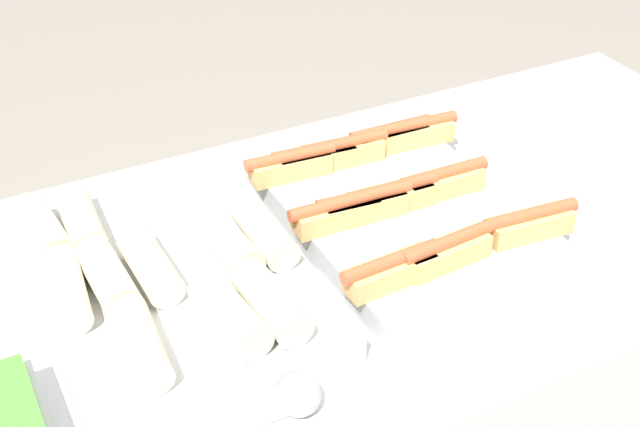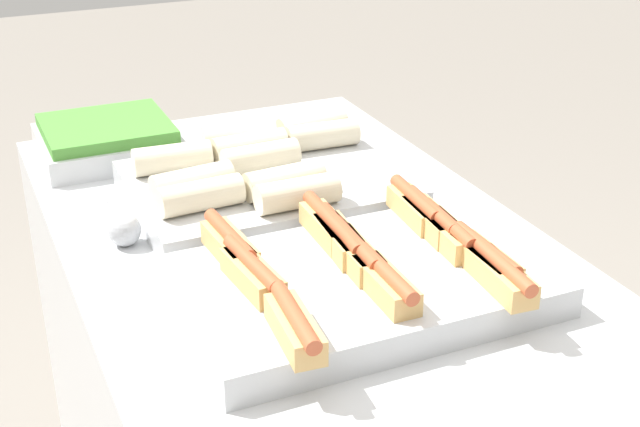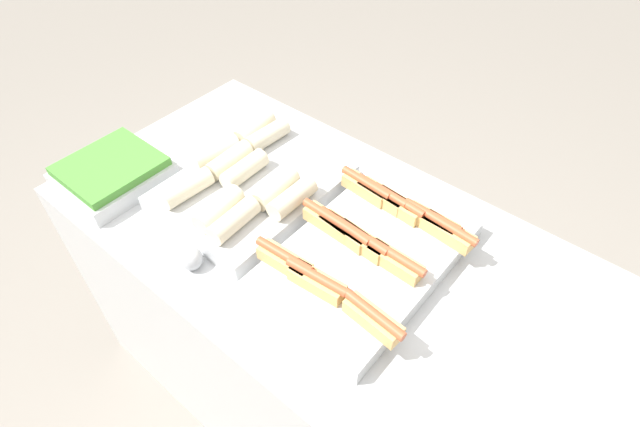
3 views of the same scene
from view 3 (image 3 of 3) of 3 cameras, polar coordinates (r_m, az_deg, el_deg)
ground_plane at (r=2.02m, az=2.01°, el=-20.43°), size 12.00×12.00×0.00m
counter at (r=1.64m, az=2.40°, el=-14.19°), size 1.67×0.79×0.87m
tray_hotdogs at (r=1.23m, az=5.47°, el=-4.29°), size 0.41×0.54×0.10m
tray_wraps at (r=1.41m, az=-8.01°, el=3.44°), size 0.38×0.49×0.10m
tray_side_front at (r=1.56m, az=-22.63°, el=4.30°), size 0.25×0.28×0.07m
serving_spoon_near at (r=1.27m, az=-14.76°, el=-4.90°), size 0.22×0.06×0.06m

